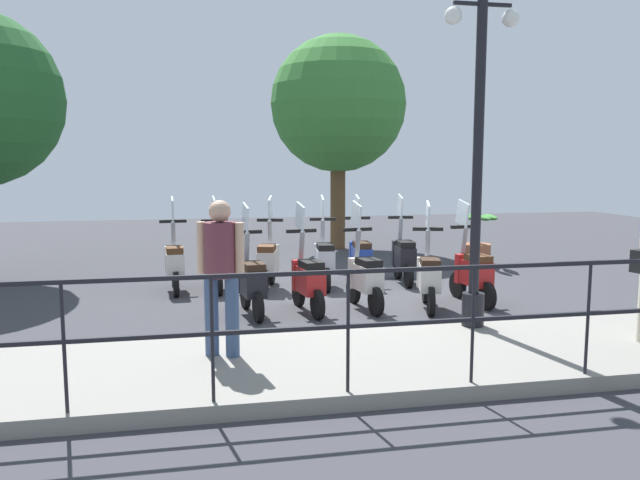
% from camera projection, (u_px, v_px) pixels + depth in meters
% --- Properties ---
extents(ground_plane, '(28.00, 28.00, 0.00)m').
position_uv_depth(ground_plane, '(354.00, 298.00, 9.71)').
color(ground_plane, '#38383D').
extents(promenade_walkway, '(2.20, 20.00, 0.15)m').
position_uv_depth(promenade_walkway, '(428.00, 355.00, 6.63)').
color(promenade_walkway, gray).
rests_on(promenade_walkway, ground_plane).
extents(fence_railing, '(0.04, 16.03, 1.07)m').
position_uv_depth(fence_railing, '(474.00, 302.00, 5.51)').
color(fence_railing, black).
rests_on(fence_railing, promenade_walkway).
extents(lamp_post_near, '(0.26, 0.90, 4.11)m').
position_uv_depth(lamp_post_near, '(477.00, 175.00, 7.29)').
color(lamp_post_near, black).
rests_on(lamp_post_near, promenade_walkway).
extents(pedestrian_distant, '(0.42, 0.46, 1.59)m').
position_uv_depth(pedestrian_distant, '(221.00, 266.00, 6.25)').
color(pedestrian_distant, '#384C70').
rests_on(pedestrian_distant, promenade_walkway).
extents(tree_distant, '(3.21, 3.21, 5.06)m').
position_uv_depth(tree_distant, '(338.00, 105.00, 14.75)').
color(tree_distant, brown).
rests_on(tree_distant, ground_plane).
extents(potted_palm, '(1.06, 0.66, 1.05)m').
position_uv_depth(potted_palm, '(477.00, 244.00, 12.61)').
color(potted_palm, '#9E5B3D').
rests_on(potted_palm, ground_plane).
extents(scooter_near_0, '(1.23, 0.44, 1.54)m').
position_uv_depth(scooter_near_0, '(473.00, 272.00, 9.27)').
color(scooter_near_0, black).
rests_on(scooter_near_0, ground_plane).
extents(scooter_near_1, '(1.21, 0.53, 1.54)m').
position_uv_depth(scooter_near_1, '(429.00, 276.00, 8.94)').
color(scooter_near_1, black).
rests_on(scooter_near_1, ground_plane).
extents(scooter_near_2, '(1.23, 0.45, 1.54)m').
position_uv_depth(scooter_near_2, '(365.00, 276.00, 8.91)').
color(scooter_near_2, black).
rests_on(scooter_near_2, ground_plane).
extents(scooter_near_3, '(1.23, 0.46, 1.54)m').
position_uv_depth(scooter_near_3, '(308.00, 279.00, 8.72)').
color(scooter_near_3, black).
rests_on(scooter_near_3, ground_plane).
extents(scooter_near_4, '(1.23, 0.44, 1.54)m').
position_uv_depth(scooter_near_4, '(251.00, 281.00, 8.58)').
color(scooter_near_4, black).
rests_on(scooter_near_4, ground_plane).
extents(scooter_far_0, '(1.23, 0.44, 1.54)m').
position_uv_depth(scooter_far_0, '(403.00, 256.00, 10.82)').
color(scooter_far_0, black).
rests_on(scooter_far_0, ground_plane).
extents(scooter_far_1, '(1.23, 0.44, 1.54)m').
position_uv_depth(scooter_far_1, '(360.00, 257.00, 10.70)').
color(scooter_far_1, black).
rests_on(scooter_far_1, ground_plane).
extents(scooter_far_2, '(1.23, 0.44, 1.54)m').
position_uv_depth(scooter_far_2, '(324.00, 259.00, 10.47)').
color(scooter_far_2, black).
rests_on(scooter_far_2, ground_plane).
extents(scooter_far_3, '(1.21, 0.52, 1.54)m').
position_uv_depth(scooter_far_3, '(268.00, 261.00, 10.31)').
color(scooter_far_3, black).
rests_on(scooter_far_3, ground_plane).
extents(scooter_far_4, '(1.23, 0.44, 1.54)m').
position_uv_depth(scooter_far_4, '(217.00, 261.00, 10.22)').
color(scooter_far_4, black).
rests_on(scooter_far_4, ground_plane).
extents(scooter_far_5, '(1.23, 0.44, 1.54)m').
position_uv_depth(scooter_far_5, '(175.00, 262.00, 10.12)').
color(scooter_far_5, black).
rests_on(scooter_far_5, ground_plane).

